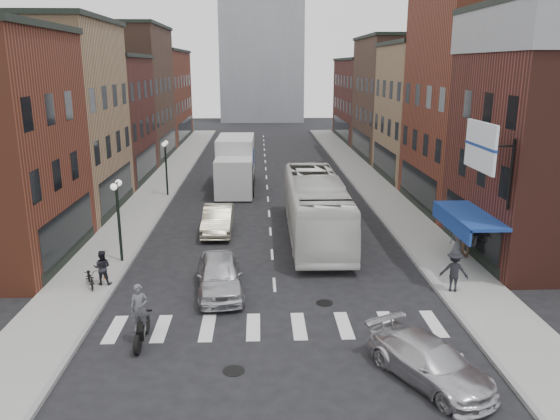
% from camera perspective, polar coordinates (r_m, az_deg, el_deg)
% --- Properties ---
extents(ground, '(160.00, 160.00, 0.00)m').
position_cam_1_polar(ground, '(23.50, -0.52, -8.76)').
color(ground, black).
rests_on(ground, ground).
extents(sidewalk_left, '(3.00, 74.00, 0.15)m').
position_cam_1_polar(sidewalk_left, '(45.20, -12.23, 2.62)').
color(sidewalk_left, gray).
rests_on(sidewalk_left, ground).
extents(sidewalk_right, '(3.00, 74.00, 0.15)m').
position_cam_1_polar(sidewalk_right, '(45.43, 9.42, 2.82)').
color(sidewalk_right, gray).
rests_on(sidewalk_right, ground).
extents(curb_left, '(0.20, 74.00, 0.16)m').
position_cam_1_polar(curb_left, '(44.98, -10.34, 2.56)').
color(curb_left, gray).
rests_on(curb_left, ground).
extents(curb_right, '(0.20, 74.00, 0.16)m').
position_cam_1_polar(curb_right, '(45.17, 7.55, 2.73)').
color(curb_right, gray).
rests_on(curb_right, ground).
extents(crosswalk_stripes, '(12.00, 2.20, 0.01)m').
position_cam_1_polar(crosswalk_stripes, '(20.79, -0.27, -12.08)').
color(crosswalk_stripes, silver).
rests_on(crosswalk_stripes, ground).
extents(bldg_left_mid_a, '(10.30, 10.20, 12.30)m').
position_cam_1_polar(bldg_left_mid_a, '(38.45, -24.47, 8.70)').
color(bldg_left_mid_a, '#A27D59').
rests_on(bldg_left_mid_a, ground).
extents(bldg_left_mid_b, '(10.30, 10.20, 10.30)m').
position_cam_1_polar(bldg_left_mid_b, '(47.92, -19.92, 8.91)').
color(bldg_left_mid_b, '#472019').
rests_on(bldg_left_mid_b, ground).
extents(bldg_left_far_a, '(10.30, 12.20, 13.30)m').
position_cam_1_polar(bldg_left_far_a, '(58.38, -16.83, 11.56)').
color(bldg_left_far_a, '#4C3226').
rests_on(bldg_left_far_a, ground).
extents(bldg_left_far_b, '(10.30, 16.20, 11.30)m').
position_cam_1_polar(bldg_left_far_b, '(72.06, -14.01, 11.47)').
color(bldg_left_far_b, brown).
rests_on(bldg_left_far_b, ground).
extents(bldg_right_mid_a, '(10.30, 10.20, 14.30)m').
position_cam_1_polar(bldg_right_mid_a, '(38.86, 21.86, 10.50)').
color(bldg_right_mid_a, brown).
rests_on(bldg_right_mid_a, ground).
extents(bldg_right_mid_b, '(10.30, 10.20, 11.30)m').
position_cam_1_polar(bldg_right_mid_b, '(48.26, 16.91, 9.79)').
color(bldg_right_mid_b, '#A27D59').
rests_on(bldg_right_mid_b, ground).
extents(bldg_right_far_a, '(10.30, 12.20, 12.30)m').
position_cam_1_polar(bldg_right_far_a, '(58.72, 13.47, 11.31)').
color(bldg_right_far_a, '#4C3226').
rests_on(bldg_right_far_a, ground).
extents(bldg_right_far_b, '(10.30, 16.20, 10.30)m').
position_cam_1_polar(bldg_right_far_b, '(72.35, 10.45, 11.28)').
color(bldg_right_far_b, '#472019').
rests_on(bldg_right_far_b, ground).
extents(awning_blue, '(1.80, 5.00, 0.78)m').
position_cam_1_polar(awning_blue, '(26.72, 18.79, -0.66)').
color(awning_blue, navy).
rests_on(awning_blue, ground).
extents(billboard_sign, '(1.52, 3.00, 3.70)m').
position_cam_1_polar(billboard_sign, '(24.09, 20.40, 6.11)').
color(billboard_sign, black).
rests_on(billboard_sign, ground).
extents(streetlamp_near, '(0.32, 1.22, 4.11)m').
position_cam_1_polar(streetlamp_near, '(27.19, -16.59, 0.40)').
color(streetlamp_near, black).
rests_on(streetlamp_near, ground).
extents(streetlamp_far, '(0.32, 1.22, 4.11)m').
position_cam_1_polar(streetlamp_far, '(40.61, -11.85, 5.36)').
color(streetlamp_far, black).
rests_on(streetlamp_far, ground).
extents(bike_rack, '(0.08, 0.68, 0.80)m').
position_cam_1_polar(bike_rack, '(25.45, -18.09, -6.29)').
color(bike_rack, '#D8590C').
rests_on(bike_rack, sidewalk_left).
extents(box_truck, '(2.87, 9.11, 3.95)m').
position_cam_1_polar(box_truck, '(42.63, -4.68, 4.76)').
color(box_truck, silver).
rests_on(box_truck, ground).
extents(motorcycle_rider, '(0.66, 2.19, 2.23)m').
position_cam_1_polar(motorcycle_rider, '(19.76, -14.39, -10.73)').
color(motorcycle_rider, black).
rests_on(motorcycle_rider, ground).
extents(transit_bus, '(3.05, 12.59, 3.50)m').
position_cam_1_polar(transit_bus, '(30.57, 3.74, 0.32)').
color(transit_bus, silver).
rests_on(transit_bus, ground).
extents(sedan_left_near, '(2.40, 4.89, 1.60)m').
position_cam_1_polar(sedan_left_near, '(23.45, -6.36, -6.78)').
color(sedan_left_near, '#BABBC0').
rests_on(sedan_left_near, ground).
extents(sedan_left_far, '(1.67, 4.70, 1.55)m').
position_cam_1_polar(sedan_left_far, '(31.73, -6.50, -1.02)').
color(sedan_left_far, beige).
rests_on(sedan_left_far, ground).
extents(curb_car, '(3.72, 4.84, 1.31)m').
position_cam_1_polar(curb_car, '(17.91, 15.38, -15.03)').
color(curb_car, silver).
rests_on(curb_car, ground).
extents(parked_bicycle, '(1.15, 1.66, 0.83)m').
position_cam_1_polar(parked_bicycle, '(25.13, -19.21, -6.63)').
color(parked_bicycle, black).
rests_on(parked_bicycle, sidewalk_left).
extents(ped_left_solo, '(0.75, 0.44, 1.54)m').
position_cam_1_polar(ped_left_solo, '(25.05, -18.10, -5.73)').
color(ped_left_solo, black).
rests_on(ped_left_solo, sidewalk_left).
extents(ped_right_a, '(1.29, 0.92, 1.80)m').
position_cam_1_polar(ped_right_a, '(24.23, 17.74, -6.07)').
color(ped_right_a, black).
rests_on(ped_right_a, sidewalk_right).
extents(ped_right_b, '(1.13, 0.68, 1.82)m').
position_cam_1_polar(ped_right_b, '(28.60, 18.85, -2.94)').
color(ped_right_b, '#8D6348').
rests_on(ped_right_b, sidewalk_right).
extents(ped_right_c, '(0.82, 0.54, 1.67)m').
position_cam_1_polar(ped_right_c, '(28.95, 18.18, -2.82)').
color(ped_right_c, '#53545A').
rests_on(ped_right_c, sidewalk_right).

